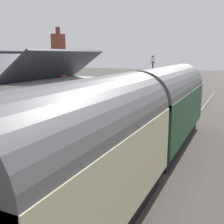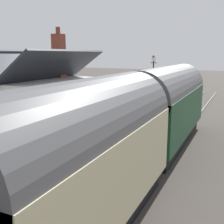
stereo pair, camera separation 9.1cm
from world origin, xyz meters
name	(u,v)px [view 1 (the left image)]	position (x,y,z in m)	size (l,w,h in m)	color
ground_plane	(129,159)	(0.00, 0.00, 0.00)	(160.00, 160.00, 0.00)	#423D38
platform	(60,139)	(0.00, 4.01, 0.47)	(32.00, 6.01, 0.95)	gray
platform_edge_coping	(107,137)	(0.00, 1.18, 0.95)	(32.00, 0.36, 0.02)	beige
rail_near	(162,163)	(0.00, -1.62, 0.07)	(52.00, 0.08, 0.14)	gray
rail_far	(133,158)	(0.00, -0.18, 0.07)	(52.00, 0.08, 0.14)	gray
train	(84,157)	(-5.62, -0.90, 2.21)	(26.94, 2.73, 4.32)	black
station_building	(41,104)	(-0.68, 4.59, 2.47)	(6.00, 4.07, 5.44)	white
bench_by_lamp	(122,104)	(6.52, 3.15, 1.42)	(1.41, 0.48, 0.88)	#26727F
planter_edge_near	(72,108)	(4.26, 6.00, 1.24)	(0.80, 0.32, 0.61)	gray
planter_bench_right	(140,103)	(8.18, 2.36, 1.23)	(0.71, 0.32, 0.59)	gray
planter_bench_left	(101,106)	(5.36, 4.24, 1.36)	(0.57, 0.57, 0.81)	gray
planter_edge_far	(128,102)	(7.99, 3.26, 1.28)	(0.37, 0.37, 0.66)	#9E5138
lamp_post_platform	(153,71)	(9.38, 1.78, 3.68)	(0.32, 0.50, 3.95)	black
station_sign_board	(130,99)	(4.55, 1.75, 2.13)	(0.96, 0.06, 1.57)	black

